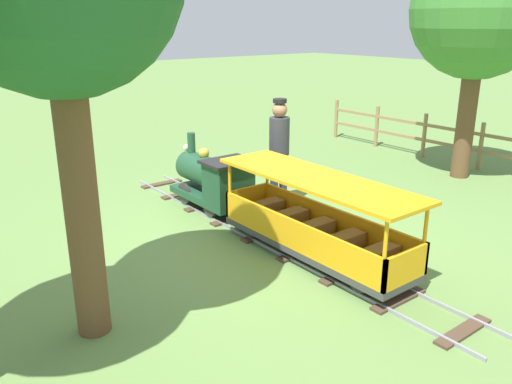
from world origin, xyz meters
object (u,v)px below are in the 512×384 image
at_px(conductor_person, 279,144).
at_px(oak_tree_far, 480,11).
at_px(locomotive, 213,179).
at_px(passenger_car, 314,226).

height_order(conductor_person, oak_tree_far, oak_tree_far).
relative_size(conductor_person, oak_tree_far, 0.40).
xyz_separation_m(locomotive, passenger_car, (0.00, -2.11, -0.06)).
xyz_separation_m(locomotive, conductor_person, (0.91, -0.40, 0.47)).
height_order(locomotive, oak_tree_far, oak_tree_far).
distance_m(locomotive, conductor_person, 1.10).
bearing_deg(conductor_person, oak_tree_far, -13.17).
bearing_deg(locomotive, conductor_person, -23.76).
bearing_deg(oak_tree_far, conductor_person, 166.83).
relative_size(locomotive, conductor_person, 0.89).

